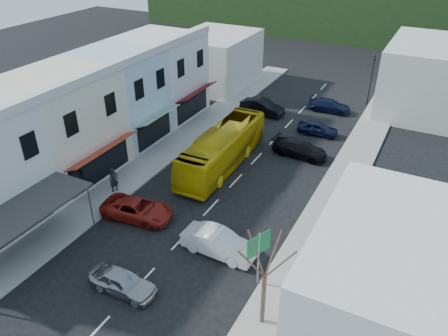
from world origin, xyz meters
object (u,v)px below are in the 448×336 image
(car_white, at_px, (219,244))
(street_tree, at_px, (265,277))
(car_silver, at_px, (123,281))
(direction_sign, at_px, (258,260))
(pedestrian_left, at_px, (114,181))
(traffic_signal, at_px, (371,80))
(car_red, at_px, (137,209))
(bus, at_px, (223,149))

(car_white, xyz_separation_m, street_tree, (4.44, -3.68, 2.50))
(car_silver, xyz_separation_m, direction_sign, (6.35, 3.78, 1.13))
(pedestrian_left, distance_m, direction_sign, 13.73)
(car_silver, height_order, pedestrian_left, pedestrian_left)
(pedestrian_left, distance_m, traffic_signal, 29.39)
(traffic_signal, bearing_deg, car_white, 75.62)
(street_tree, relative_size, traffic_signal, 1.18)
(car_red, relative_size, street_tree, 0.72)
(pedestrian_left, bearing_deg, car_silver, -115.15)
(street_tree, bearing_deg, traffic_signal, 92.42)
(pedestrian_left, relative_size, street_tree, 0.27)
(bus, bearing_deg, car_red, -103.04)
(bus, relative_size, car_white, 2.64)
(traffic_signal, bearing_deg, street_tree, 84.17)
(car_red, height_order, direction_sign, direction_sign)
(bus, xyz_separation_m, traffic_signal, (7.81, 19.04, 1.16))
(bus, relative_size, street_tree, 1.82)
(pedestrian_left, xyz_separation_m, traffic_signal, (13.08, 26.26, 1.71))
(car_silver, xyz_separation_m, car_white, (3.18, 5.16, 0.00))
(pedestrian_left, xyz_separation_m, street_tree, (14.45, -6.09, 2.20))
(bus, relative_size, direction_sign, 3.16)
(car_red, distance_m, pedestrian_left, 3.85)
(pedestrian_left, bearing_deg, street_tree, -90.04)
(direction_sign, relative_size, street_tree, 0.57)
(car_red, height_order, traffic_signal, traffic_signal)
(car_silver, bearing_deg, direction_sign, -59.93)
(bus, distance_m, pedestrian_left, 8.96)
(car_red, relative_size, pedestrian_left, 2.71)
(car_red, bearing_deg, traffic_signal, -26.70)
(car_white, distance_m, street_tree, 6.29)
(pedestrian_left, height_order, street_tree, street_tree)
(car_silver, relative_size, direction_sign, 1.20)
(direction_sign, bearing_deg, street_tree, -37.62)
(street_tree, xyz_separation_m, traffic_signal, (-1.37, 32.35, -0.48))
(car_red, relative_size, direction_sign, 1.25)
(pedestrian_left, bearing_deg, traffic_signal, -3.67)
(bus, bearing_deg, car_white, -65.15)
(bus, xyz_separation_m, direction_sign, (7.90, -11.01, 0.28))
(pedestrian_left, bearing_deg, car_red, -94.50)
(car_red, bearing_deg, bus, -19.36)
(car_red, bearing_deg, car_white, -103.25)
(car_silver, distance_m, traffic_signal, 34.46)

